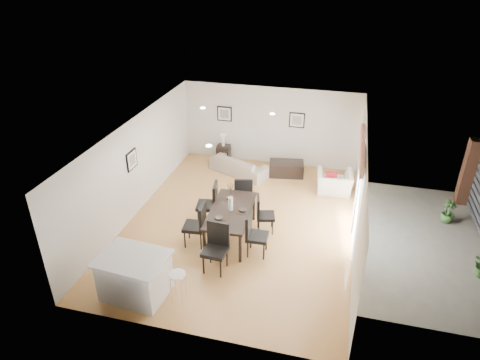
% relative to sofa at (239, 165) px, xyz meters
% --- Properties ---
extents(ground, '(8.00, 8.00, 0.00)m').
position_rel_sofa_xyz_m(ground, '(0.79, -2.89, -0.29)').
color(ground, tan).
rests_on(ground, ground).
extents(wall_back, '(6.00, 0.04, 2.70)m').
position_rel_sofa_xyz_m(wall_back, '(0.79, 1.11, 1.06)').
color(wall_back, silver).
rests_on(wall_back, ground).
extents(wall_front, '(6.00, 0.04, 2.70)m').
position_rel_sofa_xyz_m(wall_front, '(0.79, -6.89, 1.06)').
color(wall_front, silver).
rests_on(wall_front, ground).
extents(wall_left, '(0.04, 8.00, 2.70)m').
position_rel_sofa_xyz_m(wall_left, '(-2.21, -2.89, 1.06)').
color(wall_left, silver).
rests_on(wall_left, ground).
extents(wall_right, '(0.04, 8.00, 2.70)m').
position_rel_sofa_xyz_m(wall_right, '(3.79, -2.89, 1.06)').
color(wall_right, silver).
rests_on(wall_right, ground).
extents(ceiling, '(6.00, 8.00, 0.02)m').
position_rel_sofa_xyz_m(ceiling, '(0.79, -2.89, 2.41)').
color(ceiling, white).
rests_on(ceiling, wall_back).
extents(sofa, '(2.17, 1.51, 0.59)m').
position_rel_sofa_xyz_m(sofa, '(0.00, 0.00, 0.00)').
color(sofa, gray).
rests_on(sofa, ground).
extents(armchair, '(1.15, 1.03, 0.69)m').
position_rel_sofa_xyz_m(armchair, '(3.14, -0.54, 0.05)').
color(armchair, beige).
rests_on(armchair, ground).
extents(courtyard_plant_b, '(0.48, 0.48, 0.65)m').
position_rel_sofa_xyz_m(courtyard_plant_b, '(6.25, -1.42, 0.03)').
color(courtyard_plant_b, '#3A632A').
rests_on(courtyard_plant_b, ground).
extents(dining_table, '(1.11, 2.06, 0.84)m').
position_rel_sofa_xyz_m(dining_table, '(0.71, -3.59, 0.46)').
color(dining_table, black).
rests_on(dining_table, ground).
extents(dining_chair_wnear, '(0.57, 0.57, 1.16)m').
position_rel_sofa_xyz_m(dining_chair_wnear, '(0.00, -4.09, 0.36)').
color(dining_chair_wnear, black).
rests_on(dining_chair_wnear, ground).
extents(dining_chair_wfar, '(0.62, 0.62, 1.20)m').
position_rel_sofa_xyz_m(dining_chair_wfar, '(0.00, -3.07, 0.38)').
color(dining_chair_wfar, black).
rests_on(dining_chair_wfar, ground).
extents(dining_chair_enear, '(0.52, 0.52, 1.12)m').
position_rel_sofa_xyz_m(dining_chair_enear, '(1.42, -4.10, 0.33)').
color(dining_chair_enear, black).
rests_on(dining_chair_enear, ground).
extents(dining_chair_efar, '(0.57, 0.57, 1.04)m').
position_rel_sofa_xyz_m(dining_chair_efar, '(1.43, -3.11, 0.28)').
color(dining_chair_efar, black).
rests_on(dining_chair_efar, ground).
extents(dining_chair_head, '(0.57, 0.57, 1.19)m').
position_rel_sofa_xyz_m(dining_chair_head, '(0.72, -4.84, 0.37)').
color(dining_chair_head, black).
rests_on(dining_chair_head, ground).
extents(dining_chair_foot, '(0.60, 0.60, 1.11)m').
position_rel_sofa_xyz_m(dining_chair_foot, '(0.73, -2.34, 0.33)').
color(dining_chair_foot, black).
rests_on(dining_chair_foot, ground).
extents(vase, '(0.82, 1.35, 0.76)m').
position_rel_sofa_xyz_m(vase, '(0.71, -3.59, 0.88)').
color(vase, white).
rests_on(vase, dining_table).
extents(coffee_table, '(1.21, 0.84, 0.45)m').
position_rel_sofa_xyz_m(coffee_table, '(1.54, 0.28, -0.07)').
color(coffee_table, black).
rests_on(coffee_table, ground).
extents(side_table, '(0.45, 0.45, 0.58)m').
position_rel_sofa_xyz_m(side_table, '(-0.78, 0.78, -0.00)').
color(side_table, black).
rests_on(side_table, ground).
extents(table_lamp, '(0.22, 0.22, 0.42)m').
position_rel_sofa_xyz_m(table_lamp, '(-0.78, 0.78, 0.56)').
color(table_lamp, white).
rests_on(table_lamp, side_table).
extents(cushion, '(0.34, 0.13, 0.33)m').
position_rel_sofa_xyz_m(cushion, '(3.04, -0.64, 0.26)').
color(cushion, maroon).
rests_on(cushion, armchair).
extents(kitchen_island, '(1.50, 1.20, 0.99)m').
position_rel_sofa_xyz_m(kitchen_island, '(-0.71, -6.12, 0.21)').
color(kitchen_island, white).
rests_on(kitchen_island, ground).
extents(bar_stool, '(0.35, 0.35, 0.76)m').
position_rel_sofa_xyz_m(bar_stool, '(0.27, -6.12, 0.36)').
color(bar_stool, white).
rests_on(bar_stool, ground).
extents(framed_print_back_left, '(0.52, 0.04, 0.52)m').
position_rel_sofa_xyz_m(framed_print_back_left, '(-0.81, 1.08, 1.36)').
color(framed_print_back_left, black).
rests_on(framed_print_back_left, wall_back).
extents(framed_print_back_right, '(0.52, 0.04, 0.52)m').
position_rel_sofa_xyz_m(framed_print_back_right, '(1.69, 1.08, 1.36)').
color(framed_print_back_right, black).
rests_on(framed_print_back_right, wall_back).
extents(framed_print_left_wall, '(0.04, 0.52, 0.52)m').
position_rel_sofa_xyz_m(framed_print_left_wall, '(-2.18, -3.09, 1.36)').
color(framed_print_left_wall, black).
rests_on(framed_print_left_wall, wall_left).
extents(sliding_door, '(0.12, 2.70, 2.57)m').
position_rel_sofa_xyz_m(sliding_door, '(3.75, -2.59, 1.37)').
color(sliding_door, white).
rests_on(sliding_door, wall_right).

